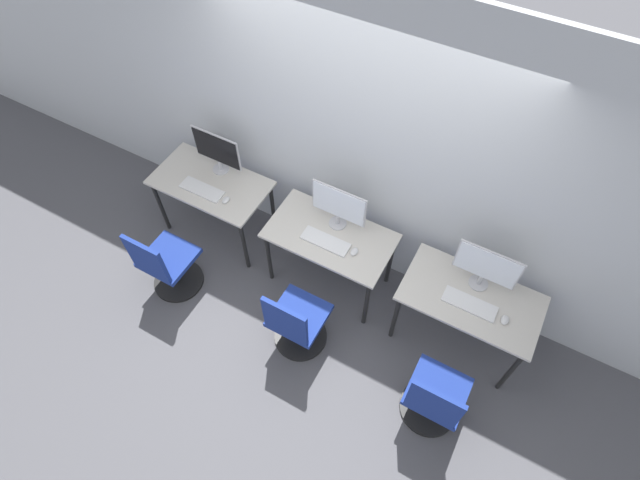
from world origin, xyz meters
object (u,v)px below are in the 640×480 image
office_chair_right (433,400)px  monitor_center (339,206)px  keyboard_left (202,190)px  mouse_center (354,252)px  monitor_right (486,267)px  mouse_right (505,320)px  mouse_left (226,200)px  monitor_left (217,151)px  keyboard_right (470,304)px  office_chair_center (296,324)px  office_chair_left (167,266)px  keyboard_center (326,241)px

office_chair_right → monitor_center: bearing=145.5°
keyboard_left → mouse_center: 1.55m
monitor_right → mouse_right: size_ratio=5.56×
keyboard_left → mouse_left: bearing=0.1°
monitor_center → mouse_left: bearing=-165.5°
mouse_left → monitor_center: bearing=14.5°
monitor_left → mouse_right: monitor_left is taller
keyboard_right → mouse_right: bearing=-1.3°
office_chair_center → monitor_center: bearing=94.3°
office_chair_left → office_chair_center: (1.34, 0.07, 0.00)m
mouse_left → keyboard_right: 2.29m
mouse_left → office_chair_right: bearing=-15.5°
mouse_left → monitor_right: monitor_right is taller
keyboard_right → office_chair_right: office_chair_right is taller
keyboard_center → monitor_right: monitor_right is taller
mouse_center → office_chair_right: (1.06, -0.70, -0.39)m
keyboard_left → office_chair_left: (0.01, -0.67, -0.38)m
mouse_center → office_chair_center: 0.79m
monitor_left → monitor_right: 2.56m
office_chair_left → monitor_center: size_ratio=1.78×
monitor_left → monitor_center: size_ratio=1.00×
mouse_center → office_chair_right: bearing=-33.6°
mouse_center → monitor_right: 1.06m
office_chair_left → mouse_center: bearing=25.2°
keyboard_left → office_chair_left: 0.77m
monitor_right → mouse_right: monitor_right is taller
monitor_left → keyboard_center: monitor_left is taller
mouse_left → mouse_center: same height
monitor_left → monitor_right: same height
keyboard_center → keyboard_right: (1.28, 0.01, 0.00)m
keyboard_left → office_chair_center: office_chair_center is taller
monitor_center → office_chair_center: bearing=-85.7°
mouse_center → mouse_right: (1.30, -0.01, 0.00)m
mouse_right → office_chair_right: bearing=-109.0°
monitor_left → office_chair_right: 2.84m
office_chair_right → mouse_right: bearing=71.0°
keyboard_left → mouse_right: 2.85m
office_chair_left → keyboard_center: 1.51m
keyboard_left → keyboard_center: same height
keyboard_center → mouse_center: size_ratio=4.75×
keyboard_left → mouse_left: (0.27, 0.00, 0.01)m
office_chair_center → keyboard_center: bearing=95.8°
keyboard_right → mouse_right: 0.28m
office_chair_center → monitor_right: (1.22, 0.87, 0.62)m
mouse_right → mouse_left: bearing=-179.1°
office_chair_right → office_chair_center: bearing=177.9°
mouse_left → keyboard_center: size_ratio=0.21×
mouse_center → monitor_left: bearing=170.9°
office_chair_left → office_chair_right: (2.60, 0.02, 0.00)m
keyboard_center → keyboard_right: bearing=0.7°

